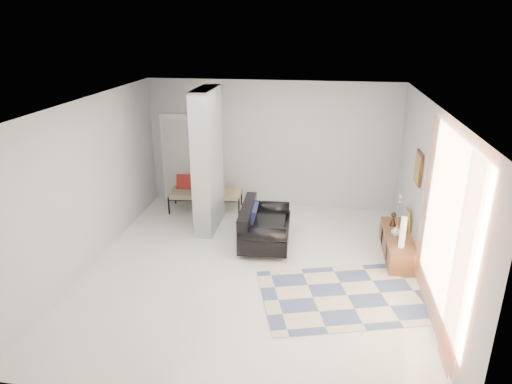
# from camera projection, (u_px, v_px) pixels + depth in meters

# --- Properties ---
(floor) EXTENTS (6.00, 6.00, 0.00)m
(floor) POSITION_uv_depth(u_px,v_px,m) (250.00, 269.00, 7.76)
(floor) COLOR silver
(floor) RESTS_ON ground
(ceiling) EXTENTS (6.00, 6.00, 0.00)m
(ceiling) POSITION_uv_depth(u_px,v_px,m) (250.00, 104.00, 6.77)
(ceiling) COLOR white
(ceiling) RESTS_ON wall_back
(wall_back) EXTENTS (6.00, 0.00, 6.00)m
(wall_back) POSITION_uv_depth(u_px,v_px,m) (272.00, 145.00, 10.04)
(wall_back) COLOR #BABDBF
(wall_back) RESTS_ON ground
(wall_front) EXTENTS (6.00, 0.00, 6.00)m
(wall_front) POSITION_uv_depth(u_px,v_px,m) (201.00, 298.00, 4.49)
(wall_front) COLOR #BABDBF
(wall_front) RESTS_ON ground
(wall_left) EXTENTS (0.00, 6.00, 6.00)m
(wall_left) POSITION_uv_depth(u_px,v_px,m) (89.00, 184.00, 7.65)
(wall_left) COLOR #BABDBF
(wall_left) RESTS_ON ground
(wall_right) EXTENTS (0.00, 6.00, 6.00)m
(wall_right) POSITION_uv_depth(u_px,v_px,m) (430.00, 202.00, 6.88)
(wall_right) COLOR #BABDBF
(wall_right) RESTS_ON ground
(partition_column) EXTENTS (0.35, 1.20, 2.80)m
(partition_column) POSITION_uv_depth(u_px,v_px,m) (208.00, 161.00, 8.90)
(partition_column) COLOR #A1A5A8
(partition_column) RESTS_ON floor
(hallway_door) EXTENTS (0.85, 0.06, 2.04)m
(hallway_door) POSITION_uv_depth(u_px,v_px,m) (180.00, 158.00, 10.43)
(hallway_door) COLOR white
(hallway_door) RESTS_ON floor
(curtain) EXTENTS (0.00, 2.55, 2.55)m
(curtain) POSITION_uv_depth(u_px,v_px,m) (442.00, 231.00, 5.81)
(curtain) COLOR #FD8742
(curtain) RESTS_ON wall_right
(wall_art) EXTENTS (0.04, 0.45, 0.55)m
(wall_art) POSITION_uv_depth(u_px,v_px,m) (419.00, 168.00, 7.63)
(wall_art) COLOR #371E0F
(wall_art) RESTS_ON wall_right
(media_console) EXTENTS (0.45, 1.59, 0.80)m
(media_console) POSITION_uv_depth(u_px,v_px,m) (397.00, 244.00, 8.17)
(media_console) COLOR brown
(media_console) RESTS_ON floor
(loveseat) EXTENTS (0.94, 1.54, 0.76)m
(loveseat) POSITION_uv_depth(u_px,v_px,m) (262.00, 226.00, 8.53)
(loveseat) COLOR silver
(loveseat) RESTS_ON floor
(daybed) EXTENTS (1.62, 0.80, 0.77)m
(daybed) POSITION_uv_depth(u_px,v_px,m) (205.00, 191.00, 10.10)
(daybed) COLOR black
(daybed) RESTS_ON floor
(area_rug) EXTENTS (2.95, 2.35, 0.01)m
(area_rug) POSITION_uv_depth(u_px,v_px,m) (347.00, 295.00, 7.00)
(area_rug) COLOR beige
(area_rug) RESTS_ON floor
(cylinder_lamp) EXTENTS (0.10, 0.10, 0.54)m
(cylinder_lamp) POSITION_uv_depth(u_px,v_px,m) (403.00, 232.00, 7.56)
(cylinder_lamp) COLOR silver
(cylinder_lamp) RESTS_ON media_console
(bronze_figurine) EXTENTS (0.13, 0.13, 0.25)m
(bronze_figurine) POSITION_uv_depth(u_px,v_px,m) (393.00, 219.00, 8.42)
(bronze_figurine) COLOR black
(bronze_figurine) RESTS_ON media_console
(vase) EXTENTS (0.19, 0.19, 0.18)m
(vase) POSITION_uv_depth(u_px,v_px,m) (396.00, 231.00, 8.03)
(vase) COLOR silver
(vase) RESTS_ON media_console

